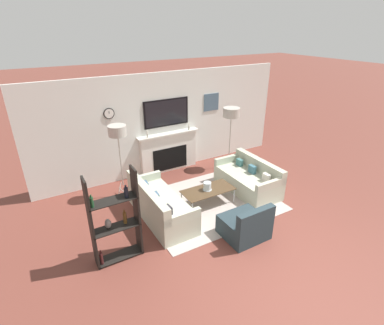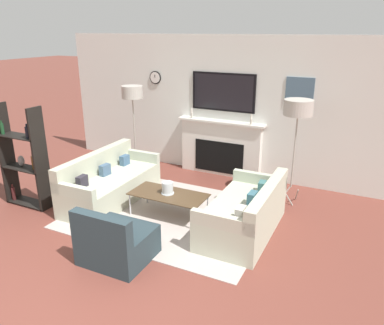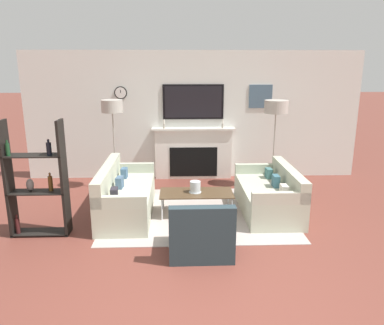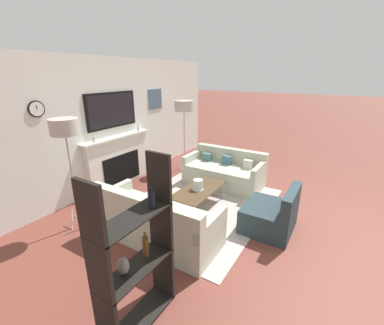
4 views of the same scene
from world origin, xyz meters
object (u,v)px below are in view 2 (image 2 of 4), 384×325
couch_right (245,214)px  hurricane_candle (168,188)px  floor_lamp_left (132,94)px  shelf_unit (23,160)px  floor_lamp_right (298,109)px  coffee_table (168,195)px  couch_left (110,184)px  armchair (116,242)px

couch_right → hurricane_candle: (-1.25, -0.04, 0.18)m
floor_lamp_left → shelf_unit: floor_lamp_left is taller
floor_lamp_left → floor_lamp_right: 3.14m
coffee_table → floor_lamp_left: (-1.54, 1.37, 1.26)m
coffee_table → floor_lamp_right: 2.44m
couch_right → floor_lamp_right: size_ratio=0.96×
couch_left → floor_lamp_left: bearing=105.4°
armchair → shelf_unit: size_ratio=0.49×
hurricane_candle → shelf_unit: (-2.29, -0.67, 0.33)m
couch_right → coffee_table: couch_right is taller
floor_lamp_right → armchair: bearing=-120.7°
floor_lamp_left → shelf_unit: size_ratio=1.05×
couch_right → floor_lamp_right: floor_lamp_right is taller
hurricane_candle → floor_lamp_left: bearing=138.3°
coffee_table → shelf_unit: (-2.31, -0.66, 0.43)m
couch_left → floor_lamp_right: size_ratio=1.08×
hurricane_candle → floor_lamp_right: floor_lamp_right is taller
couch_right → floor_lamp_right: bearing=74.4°
coffee_table → hurricane_candle: size_ratio=5.93×
floor_lamp_left → couch_right: bearing=-25.3°
couch_left → couch_right: size_ratio=1.13×
floor_lamp_left → floor_lamp_right: bearing=0.0°
couch_left → armchair: couch_left is taller
coffee_table → shelf_unit: size_ratio=0.71×
couch_left → hurricane_candle: (1.16, -0.04, 0.17)m
floor_lamp_left → floor_lamp_right: (3.14, 0.00, -0.02)m
couch_left → armchair: 1.82m
floor_lamp_right → shelf_unit: 4.48m
shelf_unit → floor_lamp_right: bearing=27.4°
shelf_unit → hurricane_candle: bearing=16.3°
armchair → floor_lamp_left: bearing=119.7°
armchair → floor_lamp_left: floor_lamp_left is taller
couch_right → shelf_unit: (-3.54, -0.72, 0.51)m
coffee_table → shelf_unit: 2.44m
couch_left → armchair: bearing=-49.7°
floor_lamp_right → shelf_unit: bearing=-152.6°
couch_right → hurricane_candle: size_ratio=8.35×
couch_right → hurricane_candle: couch_right is taller
hurricane_candle → shelf_unit: size_ratio=0.12×
couch_right → shelf_unit: shelf_unit is taller
armchair → coffee_table: 1.34m
armchair → floor_lamp_right: bearing=59.3°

